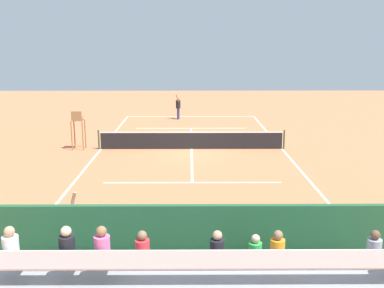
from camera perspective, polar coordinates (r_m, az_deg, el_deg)
The scene contains 12 objects.
ground_plane at distance 24.75m, azimuth -0.06°, elevation -0.64°, with size 60.00×60.00×0.00m, color #CC7047.
court_line_markings at distance 24.78m, azimuth -0.06°, elevation -0.61°, with size 10.10×22.20×0.01m.
tennis_net at distance 24.63m, azimuth -0.06°, elevation 0.50°, with size 10.30×0.10×1.07m.
backdrop_wall at distance 11.14m, azimuth 0.35°, elevation -12.59°, with size 18.00×0.16×2.00m, color #235633.
bleacher_stand at distance 9.90m, azimuth 0.69°, elevation -16.16°, with size 9.06×2.40×2.48m.
umpire_chair at distance 25.19m, azimuth -14.32°, elevation 2.25°, with size 0.67×0.67×2.14m.
courtside_bench at distance 12.49m, azimuth 16.24°, elevation -12.45°, with size 1.80×0.40×0.93m.
equipment_bag at distance 12.22m, azimuth 9.59°, elevation -14.65°, with size 0.90×0.36×0.36m, color #334C8C.
tennis_player at distance 34.12m, azimuth -1.77°, elevation 4.85°, with size 0.44×0.56×1.93m.
tennis_racket at distance 34.52m, azimuth -2.79°, elevation 3.25°, with size 0.35×0.58×0.03m.
tennis_ball_near at distance 33.25m, azimuth 2.25°, elevation 2.92°, with size 0.07×0.07×0.07m, color #CCDB33.
line_judge at distance 12.44m, azimuth -15.18°, elevation -10.18°, with size 0.41×0.55×1.93m.
Camera 1 is at (0.13, 24.06, 5.80)m, focal length 41.94 mm.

